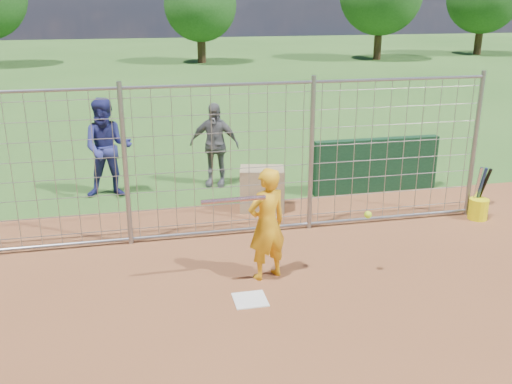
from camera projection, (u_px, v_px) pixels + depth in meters
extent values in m
plane|color=#2D591E|center=(247.00, 293.00, 7.66)|extent=(100.00, 100.00, 0.00)
cube|color=silver|center=(250.00, 300.00, 7.48)|extent=(0.43, 0.43, 0.02)
cube|color=#11381E|center=(376.00, 165.00, 11.50)|extent=(2.60, 0.20, 1.10)
imported|color=#EBA414|center=(267.00, 224.00, 7.85)|extent=(0.68, 0.56, 1.62)
imported|color=navy|center=(108.00, 148.00, 11.09)|extent=(0.99, 0.79, 1.96)
imported|color=#5A5B5F|center=(214.00, 145.00, 11.78)|extent=(1.11, 0.76, 1.75)
cube|color=tan|center=(262.00, 189.00, 10.55)|extent=(0.90, 0.72, 0.80)
cylinder|color=silver|center=(234.00, 200.00, 7.41)|extent=(0.86, 0.09, 0.06)
sphere|color=#C2F91A|center=(368.00, 215.00, 7.82)|extent=(0.10, 0.10, 0.10)
cylinder|color=#FBF40D|center=(478.00, 209.00, 10.15)|extent=(0.34, 0.34, 0.38)
cylinder|color=silver|center=(477.00, 189.00, 10.07)|extent=(0.06, 0.19, 0.85)
cylinder|color=navy|center=(480.00, 189.00, 10.08)|extent=(0.06, 0.25, 0.84)
cylinder|color=black|center=(483.00, 189.00, 10.09)|extent=(0.09, 0.33, 0.82)
cylinder|color=gray|center=(125.00, 166.00, 8.78)|extent=(0.08, 0.08, 2.60)
cylinder|color=gray|center=(311.00, 155.00, 9.39)|extent=(0.08, 0.08, 2.60)
cylinder|color=gray|center=(474.00, 145.00, 10.01)|extent=(0.08, 0.08, 2.60)
cylinder|color=gray|center=(220.00, 85.00, 8.70)|extent=(9.00, 0.05, 0.05)
cylinder|color=gray|center=(223.00, 231.00, 9.48)|extent=(9.00, 0.05, 0.05)
cube|color=gray|center=(221.00, 164.00, 9.10)|extent=(9.00, 0.02, 2.50)
cylinder|color=#3F2B19|center=(201.00, 44.00, 33.77)|extent=(0.50, 0.50, 2.16)
sphere|color=#26561E|center=(200.00, 5.00, 33.05)|extent=(4.20, 4.20, 4.20)
cylinder|color=#3F2B19|center=(378.00, 38.00, 35.49)|extent=(0.50, 0.50, 2.59)
cylinder|color=#3F2B19|center=(479.00, 36.00, 38.53)|extent=(0.50, 0.50, 2.45)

